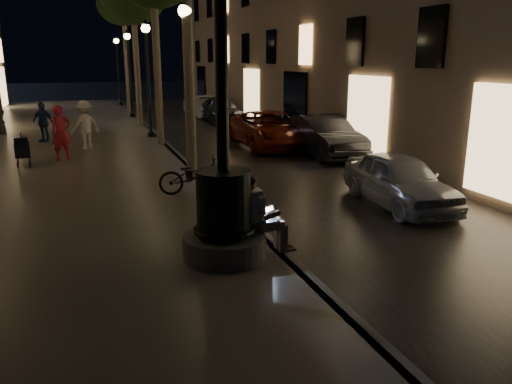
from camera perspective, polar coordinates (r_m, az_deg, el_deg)
name	(u,v)px	position (r m, az deg, el deg)	size (l,w,h in m)	color
ground	(162,145)	(21.12, -10.65, 5.34)	(120.00, 120.00, 0.00)	black
cobble_lane	(232,141)	(21.76, -2.80, 5.89)	(6.00, 45.00, 0.02)	black
promenade	(59,148)	(20.89, -21.59, 4.72)	(8.00, 45.00, 0.20)	slate
curb_strip	(162,142)	(21.10, -10.67, 5.61)	(0.25, 45.00, 0.20)	#59595B
fountain_lamppost	(224,200)	(8.20, -3.72, -0.87)	(1.40, 1.40, 5.21)	#59595B
seated_man_laptop	(259,213)	(8.46, 0.32, -2.38)	(1.00, 0.34, 1.37)	gray
tree_third	(133,0)	(25.90, -13.90, 20.55)	(3.00, 3.00, 7.20)	#6B604C
tree_far	(123,6)	(31.87, -14.95, 19.89)	(3.00, 3.00, 7.50)	#6B604C
lamp_curb_a	(187,67)	(13.89, -7.91, 13.98)	(0.36, 0.36, 4.81)	black
lamp_curb_b	(147,64)	(21.79, -12.30, 14.11)	(0.36, 0.36, 4.81)	black
lamp_curb_c	(129,63)	(29.74, -14.35, 14.14)	(0.36, 0.36, 4.81)	black
lamp_curb_d	(118,62)	(37.71, -15.53, 14.15)	(0.36, 0.36, 4.81)	black
stroller	(22,150)	(17.10, -25.16, 4.38)	(0.48, 1.02, 1.03)	black
car_front	(399,180)	(12.45, 16.08, 1.34)	(1.50, 3.72, 1.27)	#A2A5AA
car_second	(324,136)	(18.40, 7.79, 6.36)	(1.55, 4.44, 1.46)	black
car_third	(270,129)	(20.11, 1.56, 7.17)	(2.36, 5.11, 1.42)	#972D13
car_rear	(221,110)	(28.41, -4.08, 9.29)	(1.80, 4.42, 1.28)	#2D2C31
car_fifth	(203,106)	(31.06, -6.10, 9.71)	(1.33, 3.82, 1.26)	#A5A6A1
pedestrian_red	(61,133)	(17.58, -21.36, 6.31)	(0.66, 0.43, 1.81)	red
pedestrian_white	(85,125)	(19.62, -18.96, 7.26)	(1.14, 0.65, 1.76)	white
pedestrian_blue	(43,122)	(21.92, -23.19, 7.38)	(0.93, 0.39, 1.59)	navy
bicycle	(195,175)	(12.38, -7.01, 1.89)	(0.62, 1.77, 0.93)	black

